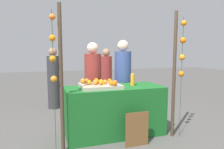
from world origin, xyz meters
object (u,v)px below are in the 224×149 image
Objects in this scene: stall_counter at (115,111)px; vendor_right at (123,84)px; orange_0 at (111,83)px; juice_bottle at (132,80)px; orange_1 at (115,82)px; chalkboard_sign at (137,130)px; vendor_left at (93,87)px.

vendor_right reaches higher than stall_counter.
orange_0 is 0.36× the size of juice_bottle.
vendor_right is (0.42, 0.75, -0.16)m from orange_1.
juice_bottle is 0.39× the size of chalkboard_sign.
chalkboard_sign is at bearing -100.13° from vendor_right.
orange_1 is 0.81m from vendor_left.
orange_0 is 0.09m from orange_1.
orange_0 and orange_1 have the same top height.
stall_counter is 1.03× the size of vendor_left.
vendor_left is (-0.21, 0.76, -0.19)m from orange_1.
juice_bottle is at bearing 23.53° from orange_1.
chalkboard_sign is (0.30, -0.38, -0.69)m from orange_0.
orange_1 is at bearing -156.47° from juice_bottle.
juice_bottle is at bearing -44.29° from vendor_left.
juice_bottle is at bearing 73.36° from chalkboard_sign.
orange_0 is 0.83m from vendor_left.
stall_counter is 0.55m from orange_1.
chalkboard_sign is 0.34× the size of vendor_left.
vendor_right reaches higher than vendor_left.
vendor_right is (0.38, 0.61, 0.36)m from stall_counter.
juice_bottle is at bearing -93.18° from vendor_right.
chalkboard_sign is 0.33× the size of vendor_right.
juice_bottle reaches higher than stall_counter.
orange_1 is at bearing 117.46° from chalkboard_sign.
vendor_left is at bearing 109.95° from chalkboard_sign.
stall_counter is 0.80m from vendor_right.
orange_1 is at bearing -74.52° from vendor_left.
chalkboard_sign is (0.18, -0.56, -0.16)m from stall_counter.
juice_bottle is (0.35, 0.03, 0.53)m from stall_counter.
orange_0 is 0.05× the size of vendor_right.
stall_counter is 0.61m from chalkboard_sign.
chalkboard_sign is at bearing -52.15° from orange_0.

